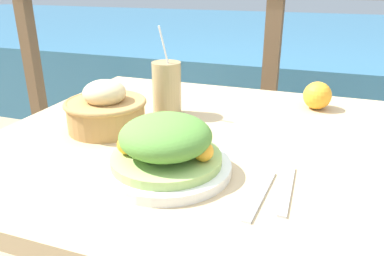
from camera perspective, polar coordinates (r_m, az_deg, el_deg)
The scene contains 9 objects.
patio_table at distance 0.96m, azimuth 3.62°, elevation -6.29°, with size 1.09×0.93×0.70m.
railing_fence at distance 1.74m, azimuth 12.24°, elevation 12.82°, with size 2.80×0.08×1.08m.
sea_backdrop at distance 4.29m, azimuth 16.53°, elevation 10.52°, with size 12.00×4.00×0.58m.
salad_plate at distance 0.74m, azimuth -3.98°, elevation -3.19°, with size 0.26×0.26×0.12m.
drink_glass at distance 1.06m, azimuth -3.86°, elevation 5.97°, with size 0.08×0.08×0.25m.
bread_basket at distance 0.98m, azimuth -12.98°, elevation 2.76°, with size 0.21×0.21×0.13m.
fork at distance 0.70m, azimuth 10.36°, elevation -9.94°, with size 0.03×0.18×0.00m.
knife at distance 0.72m, azimuth 14.28°, elevation -9.06°, with size 0.02×0.18×0.00m.
orange_near_basket at distance 1.18m, azimuth 18.55°, elevation 4.72°, with size 0.08×0.08×0.08m.
Camera 1 is at (0.23, -0.82, 1.07)m, focal length 35.00 mm.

